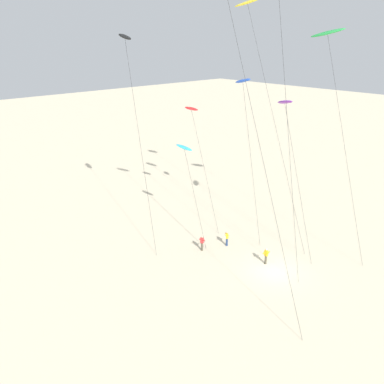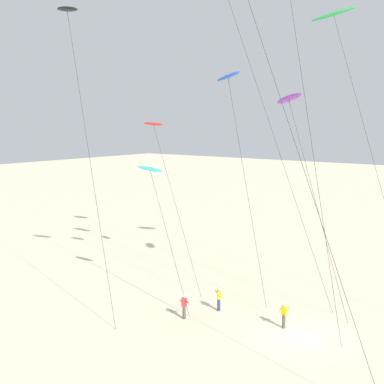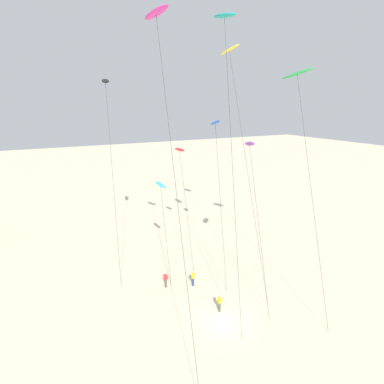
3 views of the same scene
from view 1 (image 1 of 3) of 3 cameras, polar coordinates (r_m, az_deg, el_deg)
The scene contains 11 objects.
ground_plane at distance 39.90m, azimuth 11.36°, elevation -10.80°, with size 260.00×260.00×0.00m, color beige.
kite_purple at distance 40.52m, azimuth 12.83°, elevation 11.99°, with size 2.39×6.75×15.31m.
kite_red at distance 46.63m, azimuth -0.02°, elevation 11.17°, with size 1.51×6.62×13.31m.
kite_cyan at distance 42.67m, azimuth -1.07°, elevation 6.06°, with size 1.15×5.36×10.13m.
kite_black at distance 40.94m, azimuth -9.30°, elevation 20.29°, with size 1.66×6.32×21.02m.
kite_green at distance 42.33m, azimuth 18.41°, elevation 20.10°, with size 2.11×8.95×21.57m.
kite_yellow at distance 46.00m, azimuth 7.81°, elevation 24.42°, with size 2.55×12.41×24.43m.
kite_blue at distance 42.20m, azimuth 7.13°, elevation 14.88°, with size 1.42×5.26×17.01m.
kite_flyer_nearest at distance 42.20m, azimuth 1.40°, elevation -7.07°, with size 0.67×0.68×1.67m.
kite_flyer_middle at distance 43.25m, azimuth 4.89°, elevation -6.41°, with size 0.73×0.73×1.67m.
kite_flyer_furthest at distance 40.52m, azimuth 10.27°, elevation -8.71°, with size 0.51×0.53×1.67m.
Camera 1 is at (-28.26, -19.06, 20.74)m, focal length 38.30 mm.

